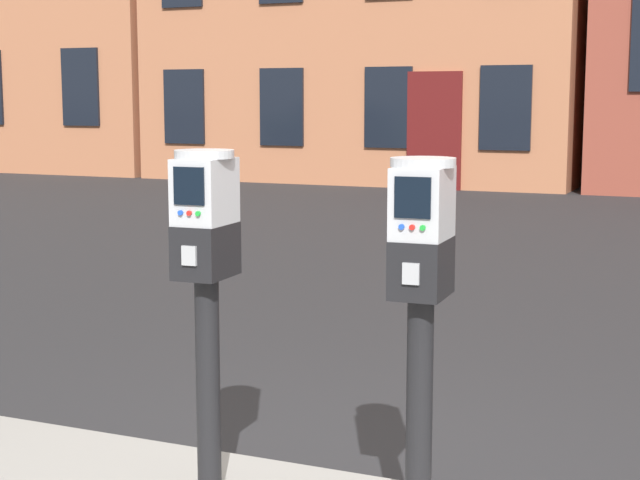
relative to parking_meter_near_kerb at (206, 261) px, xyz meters
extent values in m
cylinder|color=black|center=(0.00, 0.00, -0.48)|extent=(0.09, 0.09, 0.84)
cube|color=black|center=(0.00, 0.00, 0.04)|extent=(0.18, 0.25, 0.20)
cube|color=#A5A8AD|center=(0.00, -0.13, 0.04)|extent=(0.06, 0.01, 0.07)
cube|color=#B7BABF|center=(0.00, 0.00, 0.26)|extent=(0.18, 0.23, 0.24)
cube|color=black|center=(0.00, -0.12, 0.28)|extent=(0.12, 0.01, 0.13)
cylinder|color=blue|center=(-0.03, -0.12, 0.19)|extent=(0.02, 0.01, 0.02)
cylinder|color=red|center=(0.00, -0.12, 0.19)|extent=(0.02, 0.01, 0.02)
cylinder|color=green|center=(0.04, -0.12, 0.19)|extent=(0.02, 0.01, 0.02)
cylinder|color=#B7BABF|center=(0.00, 0.00, 0.39)|extent=(0.22, 0.22, 0.03)
cylinder|color=black|center=(0.82, 0.00, -0.48)|extent=(0.09, 0.09, 0.84)
cube|color=black|center=(0.82, 0.00, 0.03)|extent=(0.18, 0.25, 0.19)
cube|color=#A5A8AD|center=(0.82, -0.13, 0.03)|extent=(0.06, 0.01, 0.07)
cube|color=#B7BABF|center=(0.82, 0.00, 0.25)|extent=(0.18, 0.23, 0.24)
cube|color=black|center=(0.82, -0.12, 0.28)|extent=(0.12, 0.01, 0.13)
cylinder|color=blue|center=(0.79, -0.12, 0.18)|extent=(0.02, 0.01, 0.02)
cylinder|color=red|center=(0.82, -0.12, 0.18)|extent=(0.02, 0.01, 0.02)
cylinder|color=green|center=(0.86, -0.12, 0.18)|extent=(0.02, 0.01, 0.02)
cylinder|color=#B7BABF|center=(0.82, 0.00, 0.38)|extent=(0.22, 0.22, 0.03)
cube|color=black|center=(-11.02, 13.93, 0.82)|extent=(0.90, 0.06, 1.60)
cube|color=black|center=(-8.52, 13.93, 0.42)|extent=(0.90, 0.06, 1.46)
cube|color=black|center=(-6.38, 13.93, 0.42)|extent=(0.90, 0.06, 1.46)
cube|color=black|center=(-4.23, 13.93, 0.42)|extent=(0.90, 0.06, 1.46)
cube|color=black|center=(-2.08, 13.93, 0.42)|extent=(0.90, 0.06, 1.46)
cube|color=#591414|center=(-3.36, 13.93, 0.01)|extent=(1.00, 0.07, 2.10)
camera|label=1|loc=(1.79, -3.08, 0.59)|focal=55.28mm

